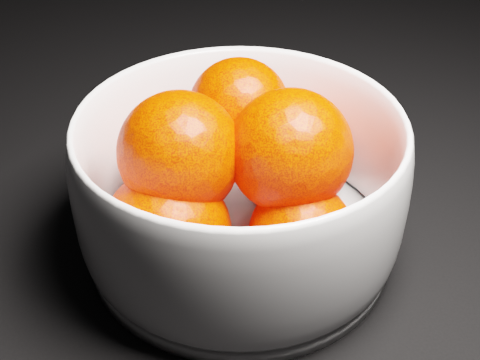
# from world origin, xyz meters

# --- Properties ---
(bowl) EXTENTS (0.25, 0.25, 0.12)m
(bowl) POSITION_xyz_m (0.25, 0.25, 0.06)
(bowl) COLOR silver
(bowl) RESTS_ON ground
(orange_pile) EXTENTS (0.18, 0.21, 0.14)m
(orange_pile) POSITION_xyz_m (0.25, 0.25, 0.08)
(orange_pile) COLOR #ED2100
(orange_pile) RESTS_ON bowl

